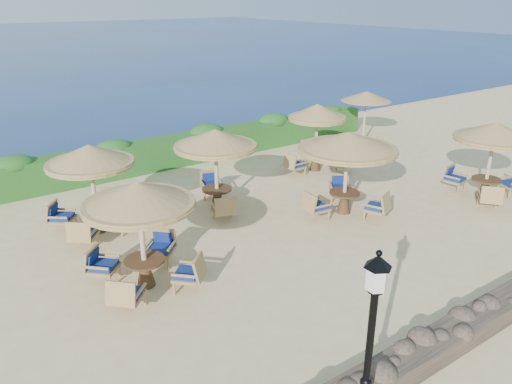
% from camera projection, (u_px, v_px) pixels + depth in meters
% --- Properties ---
extents(ground, '(120.00, 120.00, 0.00)m').
position_uv_depth(ground, '(309.00, 219.00, 15.50)').
color(ground, beige).
rests_on(ground, ground).
extents(hedge, '(18.00, 0.90, 1.20)m').
position_uv_depth(hedge, '(197.00, 147.00, 20.76)').
color(hedge, '#1B4D18').
rests_on(hedge, ground).
extents(stone_wall, '(15.00, 0.65, 0.44)m').
position_uv_depth(stone_wall, '(498.00, 309.00, 10.69)').
color(stone_wall, brown).
rests_on(stone_wall, ground).
extents(lamp_post, '(0.44, 0.44, 3.31)m').
position_uv_depth(lamp_post, '(368.00, 363.00, 7.19)').
color(lamp_post, black).
rests_on(lamp_post, ground).
extents(extra_parasol, '(2.30, 2.30, 2.41)m').
position_uv_depth(extra_parasol, '(366.00, 96.00, 22.82)').
color(extra_parasol, tan).
rests_on(extra_parasol, ground).
extents(cafe_set_0, '(2.58, 2.58, 2.65)m').
position_uv_depth(cafe_set_0, '(140.00, 219.00, 11.32)').
color(cafe_set_0, tan).
rests_on(cafe_set_0, ground).
extents(cafe_set_1, '(3.08, 3.08, 2.65)m').
position_uv_depth(cafe_set_1, '(347.00, 154.00, 15.25)').
color(cafe_set_1, tan).
rests_on(cafe_set_1, ground).
extents(cafe_set_2, '(2.74, 2.73, 2.65)m').
position_uv_depth(cafe_set_2, '(493.00, 146.00, 16.43)').
color(cafe_set_2, tan).
rests_on(cafe_set_2, ground).
extents(cafe_set_3, '(2.63, 2.63, 2.65)m').
position_uv_depth(cafe_set_3, '(92.00, 176.00, 14.07)').
color(cafe_set_3, tan).
rests_on(cafe_set_3, ground).
extents(cafe_set_4, '(2.63, 2.87, 2.65)m').
position_uv_depth(cafe_set_4, '(216.00, 150.00, 15.55)').
color(cafe_set_4, tan).
rests_on(cafe_set_4, ground).
extents(cafe_set_5, '(2.53, 2.77, 2.65)m').
position_uv_depth(cafe_set_5, '(317.00, 127.00, 19.20)').
color(cafe_set_5, tan).
rests_on(cafe_set_5, ground).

